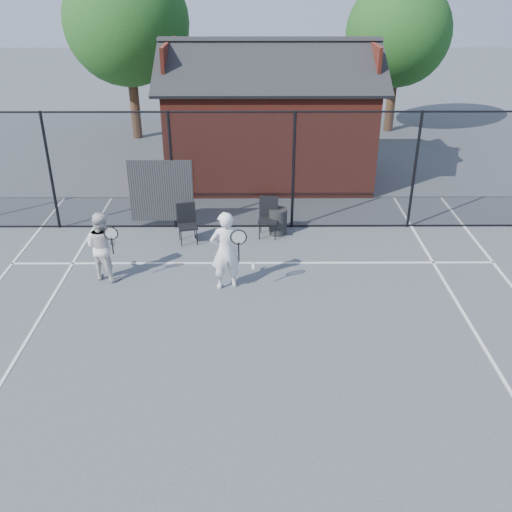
{
  "coord_description": "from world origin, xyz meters",
  "views": [
    {
      "loc": [
        0.01,
        -8.46,
        6.1
      ],
      "look_at": [
        0.06,
        1.22,
        1.1
      ],
      "focal_mm": 40.0,
      "sensor_mm": 36.0,
      "label": 1
    }
  ],
  "objects_px": {
    "clubhouse": "(269,126)",
    "chair_right": "(268,219)",
    "waste_bin": "(278,221)",
    "player_back": "(102,246)",
    "chair_left": "(188,225)",
    "player_front": "(225,250)"
  },
  "relations": [
    {
      "from": "chair_right",
      "to": "chair_left",
      "type": "bearing_deg",
      "value": -164.41
    },
    {
      "from": "waste_bin",
      "to": "chair_right",
      "type": "bearing_deg",
      "value": -145.79
    },
    {
      "from": "player_back",
      "to": "chair_left",
      "type": "relative_size",
      "value": 1.61
    },
    {
      "from": "player_back",
      "to": "chair_left",
      "type": "bearing_deg",
      "value": 47.1
    },
    {
      "from": "chair_left",
      "to": "waste_bin",
      "type": "distance_m",
      "value": 2.26
    },
    {
      "from": "clubhouse",
      "to": "chair_left",
      "type": "relative_size",
      "value": 6.89
    },
    {
      "from": "clubhouse",
      "to": "chair_right",
      "type": "height_order",
      "value": "clubhouse"
    },
    {
      "from": "clubhouse",
      "to": "chair_right",
      "type": "bearing_deg",
      "value": -91.64
    },
    {
      "from": "player_front",
      "to": "chair_left",
      "type": "distance_m",
      "value": 2.41
    },
    {
      "from": "chair_right",
      "to": "clubhouse",
      "type": "bearing_deg",
      "value": 94.43
    },
    {
      "from": "player_front",
      "to": "chair_right",
      "type": "height_order",
      "value": "player_front"
    },
    {
      "from": "clubhouse",
      "to": "waste_bin",
      "type": "height_order",
      "value": "clubhouse"
    },
    {
      "from": "player_back",
      "to": "waste_bin",
      "type": "xyz_separation_m",
      "value": [
        3.82,
        2.24,
        -0.43
      ]
    },
    {
      "from": "chair_right",
      "to": "waste_bin",
      "type": "height_order",
      "value": "chair_right"
    },
    {
      "from": "clubhouse",
      "to": "player_back",
      "type": "xyz_separation_m",
      "value": [
        -3.7,
        -6.64,
        -0.84
      ]
    },
    {
      "from": "clubhouse",
      "to": "chair_right",
      "type": "relative_size",
      "value": 6.71
    },
    {
      "from": "chair_right",
      "to": "waste_bin",
      "type": "relative_size",
      "value": 1.47
    },
    {
      "from": "chair_left",
      "to": "player_back",
      "type": "bearing_deg",
      "value": -146.13
    },
    {
      "from": "player_back",
      "to": "waste_bin",
      "type": "bearing_deg",
      "value": 30.38
    },
    {
      "from": "chair_right",
      "to": "waste_bin",
      "type": "distance_m",
      "value": 0.34
    },
    {
      "from": "player_front",
      "to": "waste_bin",
      "type": "distance_m",
      "value": 2.95
    },
    {
      "from": "clubhouse",
      "to": "chair_left",
      "type": "distance_m",
      "value": 5.44
    }
  ]
}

